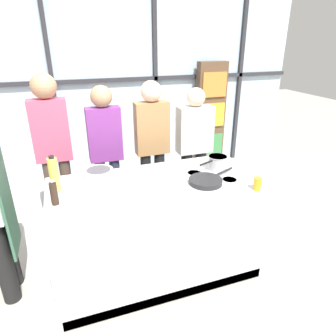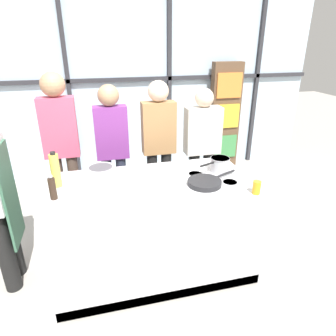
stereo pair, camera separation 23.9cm
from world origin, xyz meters
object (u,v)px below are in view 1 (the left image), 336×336
Objects in this scene: spectator_far_left at (53,145)px; spectator_far_right at (194,144)px; saucepan at (217,162)px; mixing_bowl at (99,172)px; spectator_center_left at (106,148)px; spectator_center_right at (152,142)px; frying_pan at (206,181)px; pepper_grinder at (54,193)px; oil_bottle at (54,175)px; white_plate at (121,209)px; juice_glass_near at (257,184)px.

spectator_far_left reaches higher than spectator_far_right.
saucepan reaches higher than mixing_bowl.
spectator_center_right reaches higher than spectator_center_left.
frying_pan is (0.74, -1.08, -0.04)m from spectator_center_left.
spectator_far_right is 7.28× the size of pepper_grinder.
spectator_far_left reaches higher than saucepan.
spectator_far_left is 8.29× the size of pepper_grinder.
oil_bottle is at bearing 167.14° from frying_pan.
spectator_far_right is at bearing 47.13° from white_plate.
spectator_center_right is 1.09m from frying_pan.
white_plate is at bearing 176.78° from juice_glass_near.
oil_bottle is at bearing 35.67° from spectator_center_right.
spectator_center_right is 1.45m from juice_glass_near.
spectator_far_right is 6.06× the size of white_plate.
spectator_far_right is at bearing 81.42° from saucepan.
spectator_center_right reaches higher than oil_bottle.
pepper_grinder is 1.68m from juice_glass_near.
pepper_grinder is at bearing 168.98° from juice_glass_near.
oil_bottle reaches higher than juice_glass_near.
spectator_center_left is at bearing 55.34° from oil_bottle.
mixing_bowl is 2.44× the size of juice_glass_near.
white_plate is 0.55m from pepper_grinder.
mixing_bowl is (-0.16, -0.59, -0.03)m from spectator_center_left.
spectator_center_left is 14.66× the size of juice_glass_near.
juice_glass_near is at bearing 112.06° from spectator_center_right.
mixing_bowl is at bearing 47.07° from pepper_grinder.
saucepan is (-0.13, -0.83, 0.09)m from spectator_far_right.
spectator_far_right is at bearing 180.00° from spectator_far_left.
oil_bottle is at bearing 133.50° from white_plate.
white_plate is (-1.18, -1.27, 0.02)m from spectator_far_right.
frying_pan is 0.84m from white_plate.
saucepan is at bearing 22.72° from white_plate.
mixing_bowl is at bearing 168.21° from saucepan.
saucepan is at bearing 102.99° from juice_glass_near.
frying_pan is at bearing -2.59° from pepper_grinder.
spectator_center_left reaches higher than oil_bottle.
spectator_center_left reaches higher than white_plate.
oil_bottle is at bearing 178.27° from saucepan.
pepper_grinder is at bearing -132.93° from mixing_bowl.
spectator_center_left is 1.31m from frying_pan.
juice_glass_near is (1.25, -0.75, 0.02)m from mixing_bowl.
spectator_far_left is at bearing 90.59° from oil_bottle.
juice_glass_near reaches higher than mixing_bowl.
frying_pan is 1.59× the size of oil_bottle.
spectator_center_right is 5.07× the size of saucepan.
frying_pan is at bearing 99.72° from spectator_center_right.
mixing_bowl is at bearing 151.62° from frying_pan.
spectator_far_left is 1.37m from white_plate.
spectator_center_left is at bearing 0.00° from spectator_center_right.
frying_pan is at bearing 143.79° from juice_glass_near.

